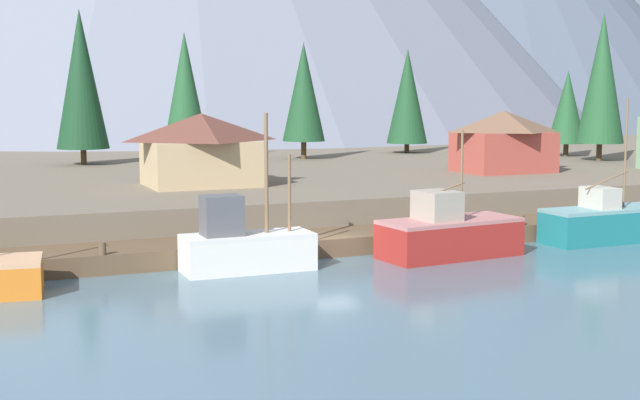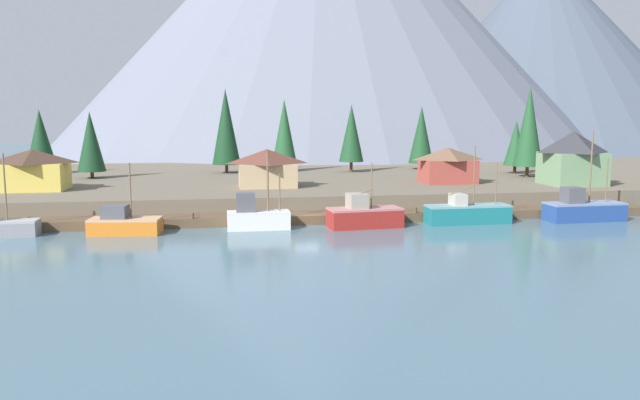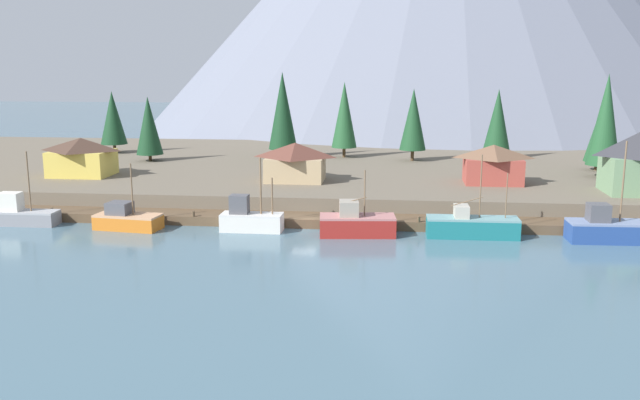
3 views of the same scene
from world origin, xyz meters
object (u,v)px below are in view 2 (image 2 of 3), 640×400
at_px(conifer_back_left, 40,137).
at_px(conifer_centre, 226,127).
at_px(conifer_mid_right, 529,127).
at_px(conifer_far_left, 284,131).
at_px(fishing_boat_red, 364,216).
at_px(conifer_back_right, 91,142).
at_px(fishing_boat_white, 257,217).
at_px(conifer_near_left, 351,133).
at_px(fishing_boat_blue, 583,210).
at_px(house_green, 573,158).
at_px(house_red, 448,165).
at_px(fishing_boat_orange, 124,223).
at_px(conifer_mid_left, 516,143).
at_px(house_tan, 267,168).
at_px(fishing_boat_teal, 467,213).
at_px(conifer_near_right, 421,135).
at_px(house_yellow, 33,169).

distance_m(conifer_back_left, conifer_centre, 28.89).
bearing_deg(conifer_mid_right, conifer_far_left, 156.23).
height_order(fishing_boat_red, conifer_back_left, conifer_back_left).
bearing_deg(conifer_back_right, conifer_far_left, 13.90).
distance_m(fishing_boat_white, conifer_back_right, 39.23).
distance_m(fishing_boat_white, conifer_near_left, 40.84).
relative_size(fishing_boat_blue, house_green, 1.36).
bearing_deg(fishing_boat_blue, house_red, 115.19).
bearing_deg(fishing_boat_orange, house_green, 20.49).
bearing_deg(fishing_boat_orange, conifer_mid_left, 35.45).
xyz_separation_m(conifer_near_left, conifer_back_right, (-39.68, -4.41, -0.93)).
bearing_deg(conifer_back_left, house_tan, -35.00).
distance_m(house_red, conifer_centre, 35.99).
height_order(house_red, house_green, house_green).
distance_m(fishing_boat_blue, conifer_far_left, 49.65).
distance_m(house_red, conifer_mid_left, 20.01).
xyz_separation_m(house_tan, conifer_back_right, (-24.52, 15.14, 2.88)).
height_order(fishing_boat_teal, conifer_near_right, conifer_near_right).
height_order(house_red, house_tan, house_tan).
bearing_deg(conifer_centre, conifer_near_left, -3.36).
height_order(fishing_boat_teal, conifer_back_left, conifer_back_left).
xyz_separation_m(fishing_boat_orange, conifer_mid_left, (55.83, 30.08, 6.26)).
bearing_deg(house_green, conifer_back_left, 159.51).
height_order(fishing_boat_red, house_tan, house_tan).
distance_m(fishing_boat_red, conifer_far_left, 40.60).
distance_m(fishing_boat_orange, conifer_mid_left, 63.72).
relative_size(fishing_boat_red, conifer_back_right, 0.81).
distance_m(house_red, house_green, 16.21).
xyz_separation_m(conifer_mid_left, conifer_mid_right, (-0.97, -5.93, 2.68)).
height_order(fishing_boat_teal, conifer_centre, conifer_centre).
relative_size(fishing_boat_blue, conifer_mid_right, 0.74).
bearing_deg(conifer_mid_right, house_green, -86.49).
bearing_deg(fishing_boat_teal, fishing_boat_red, -178.28).
relative_size(house_yellow, house_red, 1.10).
distance_m(house_red, house_tan, 24.62).
height_order(house_green, conifer_back_right, conifer_back_right).
xyz_separation_m(fishing_boat_teal, conifer_near_left, (-5.15, 36.26, 7.66)).
xyz_separation_m(fishing_boat_white, house_tan, (2.38, 16.55, 3.73)).
height_order(conifer_mid_left, conifer_far_left, conifer_far_left).
height_order(fishing_boat_red, conifer_centre, conifer_centre).
height_order(fishing_boat_teal, house_yellow, fishing_boat_teal).
relative_size(house_red, house_green, 0.99).
distance_m(conifer_mid_right, conifer_back_right, 64.46).
xyz_separation_m(fishing_boat_white, conifer_near_left, (17.53, 36.10, 7.55)).
bearing_deg(house_red, house_yellow, 179.92).
bearing_deg(house_tan, fishing_boat_white, -98.17).
xyz_separation_m(conifer_back_left, conifer_centre, (28.71, -2.84, 1.58)).
bearing_deg(fishing_boat_blue, conifer_mid_left, 75.55).
bearing_deg(fishing_boat_orange, house_yellow, 133.25).
bearing_deg(conifer_back_left, conifer_far_left, -1.86).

